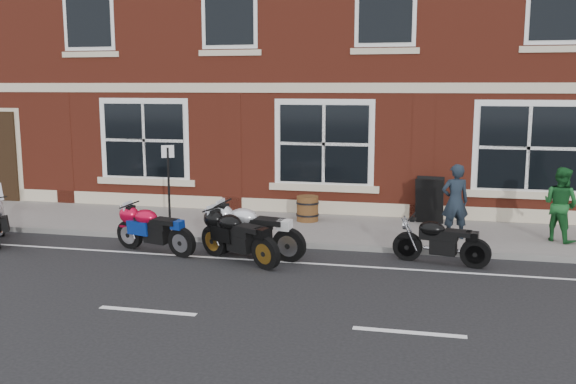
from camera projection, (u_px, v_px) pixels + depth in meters
The scene contains 13 objects.
ground at pixel (212, 260), 12.85m from camera, with size 80.00×80.00×0.00m, color black.
sidewalk at pixel (253, 226), 15.72m from camera, with size 30.00×3.00×0.12m, color slate.
kerb at pixel (233, 241), 14.20m from camera, with size 30.00×0.16×0.12m, color slate.
pub_building at pixel (311, 10), 21.96m from camera, with size 24.00×12.00×12.00m, color maroon.
moto_sport_red at pixel (154, 228), 13.38m from camera, with size 1.99×0.72×0.92m.
moto_sport_black at pixel (239, 235), 12.65m from camera, with size 1.91×1.17×0.95m.
moto_sport_silver at pixel (253, 229), 13.02m from camera, with size 2.23×0.65×1.02m.
moto_naked_black at pixel (439, 239), 12.52m from camera, with size 1.89×0.52×0.86m.
pedestrian_left at pixel (455, 201), 14.04m from camera, with size 0.60×0.40×1.66m, color black.
pedestrian_right at pixel (561, 204), 13.82m from camera, with size 0.79×0.61×1.62m, color #175121.
a_board_sign at pixel (429, 200), 15.74m from camera, with size 0.67×0.45×1.12m, color black, non-canonical shape.
barrel_planter at pixel (308, 209), 15.95m from camera, with size 0.57×0.57×0.63m.
parking_sign at pixel (169, 182), 14.61m from camera, with size 0.27×0.13×2.01m.
Camera 1 is at (4.22, -11.81, 3.47)m, focal length 40.00 mm.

